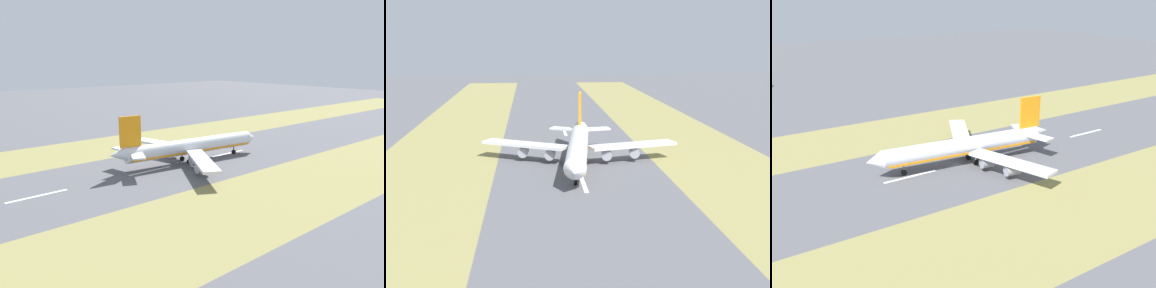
% 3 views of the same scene
% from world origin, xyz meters
% --- Properties ---
extents(ground_plane, '(800.00, 800.00, 0.00)m').
position_xyz_m(ground_plane, '(0.00, 0.00, 0.00)').
color(ground_plane, '#56565B').
extents(grass_median_west, '(40.00, 600.00, 0.01)m').
position_xyz_m(grass_median_west, '(-45.00, 0.00, 0.00)').
color(grass_median_west, olive).
rests_on(grass_median_west, ground).
extents(grass_median_east, '(40.00, 600.00, 0.01)m').
position_xyz_m(grass_median_east, '(45.00, 0.00, 0.00)').
color(grass_median_east, olive).
rests_on(grass_median_east, ground).
extents(centreline_dash_near, '(1.20, 18.00, 0.01)m').
position_xyz_m(centreline_dash_near, '(0.00, -62.95, 0.01)').
color(centreline_dash_near, silver).
rests_on(centreline_dash_near, ground).
extents(centreline_dash_mid, '(1.20, 18.00, 0.01)m').
position_xyz_m(centreline_dash_mid, '(0.00, -22.95, 0.01)').
color(centreline_dash_mid, silver).
rests_on(centreline_dash_mid, ground).
extents(centreline_dash_far, '(1.20, 18.00, 0.01)m').
position_xyz_m(centreline_dash_far, '(0.00, 17.05, 0.01)').
color(centreline_dash_far, silver).
rests_on(centreline_dash_far, ground).
extents(airplane_main_jet, '(63.70, 67.18, 20.20)m').
position_xyz_m(airplane_main_jet, '(-0.49, -4.84, 6.02)').
color(airplane_main_jet, silver).
rests_on(airplane_main_jet, ground).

